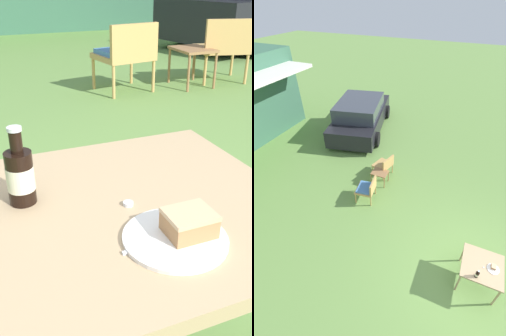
{
  "view_description": "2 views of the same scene",
  "coord_description": "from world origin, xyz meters",
  "views": [
    {
      "loc": [
        -0.39,
        -0.84,
        1.23
      ],
      "look_at": [
        0.0,
        0.1,
        0.73
      ],
      "focal_mm": 42.0,
      "sensor_mm": 36.0,
      "label": 1
    },
    {
      "loc": [
        -3.03,
        1.0,
        5.16
      ],
      "look_at": [
        1.86,
        3.15,
        0.9
      ],
      "focal_mm": 24.0,
      "sensor_mm": 36.0,
      "label": 2
    }
  ],
  "objects": [
    {
      "name": "loose_bottle_cap",
      "position": [
        -0.04,
        -0.02,
        0.69
      ],
      "size": [
        0.03,
        0.03,
        0.01
      ],
      "color": "silver",
      "rests_on": "patio_table"
    },
    {
      "name": "cola_bottle_near",
      "position": [
        -0.3,
        0.11,
        0.76
      ],
      "size": [
        0.07,
        0.07,
        0.21
      ],
      "color": "black",
      "rests_on": "patio_table"
    },
    {
      "name": "wicker_chair_cushioned",
      "position": [
        1.33,
        3.34,
        0.45
      ],
      "size": [
        0.66,
        0.62,
        0.77
      ],
      "rotation": [
        0.0,
        0.0,
        3.3
      ],
      "color": "tan",
      "rests_on": "ground_plane"
    },
    {
      "name": "garden_side_table",
      "position": [
        2.17,
        3.29,
        0.39
      ],
      "size": [
        0.41,
        0.52,
        0.45
      ],
      "color": "#996B42",
      "rests_on": "ground_plane"
    },
    {
      "name": "patio_table",
      "position": [
        0.0,
        0.0,
        0.62
      ],
      "size": [
        0.81,
        0.83,
        0.68
      ],
      "color": "tan",
      "rests_on": "ground_plane"
    },
    {
      "name": "wicker_chair_plain",
      "position": [
        2.63,
        3.32,
        0.45
      ],
      "size": [
        0.7,
        0.67,
        0.77
      ],
      "rotation": [
        0.0,
        0.0,
        2.88
      ],
      "color": "tan",
      "rests_on": "ground_plane"
    },
    {
      "name": "cake_on_plate",
      "position": [
        0.02,
        -0.2,
        0.7
      ],
      "size": [
        0.25,
        0.25,
        0.07
      ],
      "color": "white",
      "rests_on": "patio_table"
    },
    {
      "name": "fork",
      "position": [
        -0.05,
        -0.21,
        0.68
      ],
      "size": [
        0.18,
        0.03,
        0.01
      ],
      "color": "silver",
      "rests_on": "patio_table"
    }
  ]
}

